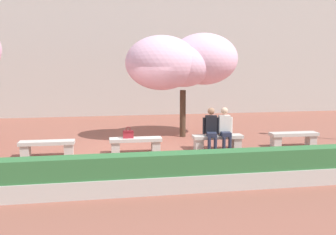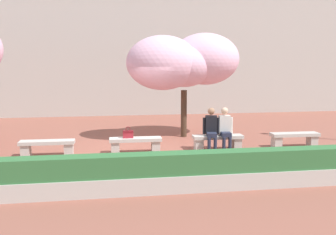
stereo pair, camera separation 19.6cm
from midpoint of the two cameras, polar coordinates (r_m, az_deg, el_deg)
name	(u,v)px [view 1 (the left image)]	position (r m, az deg, el deg)	size (l,w,h in m)	color
ground_plane	(136,153)	(11.63, -5.18, -5.14)	(100.00, 100.00, 0.00)	#8E5142
building_facade	(115,13)	(21.91, -7.94, 14.80)	(28.00, 4.00, 10.57)	#B7B2A8
stone_bench_near_west	(47,146)	(11.62, -17.60, -4.01)	(1.53, 0.46, 0.45)	#BCB7AD
stone_bench_center	(136,143)	(11.57, -5.20, -3.72)	(1.53, 0.46, 0.45)	#BCB7AD
stone_bench_near_east	(218,140)	(12.05, 6.75, -3.28)	(1.53, 0.46, 0.45)	#BCB7AD
stone_bench_east_end	(294,137)	(13.00, 17.36, -2.77)	(1.53, 0.46, 0.45)	#BCB7AD
person_seated_left	(211,128)	(11.86, 5.83, -1.46)	(0.50, 0.72, 1.29)	black
person_seated_right	(225,127)	(11.99, 7.78, -1.39)	(0.51, 0.71, 1.29)	black
handbag	(128,134)	(11.51, -6.28, -2.35)	(0.30, 0.15, 0.34)	#A3232D
cherry_tree_main	(183,62)	(13.90, 1.83, 8.06)	(4.08, 2.78, 3.69)	#473323
planter_hedge_foreground	(153,174)	(8.07, -2.85, -8.15)	(14.12, 0.50, 0.80)	#BCB7AD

